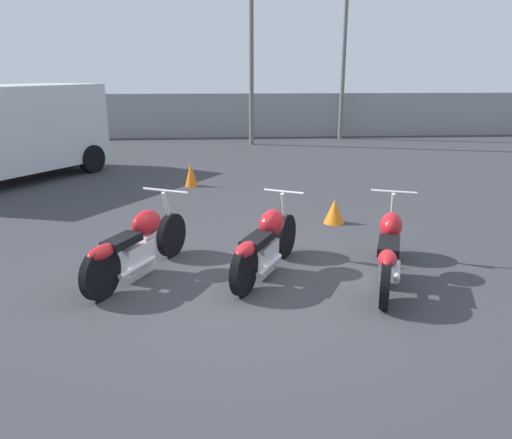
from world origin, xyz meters
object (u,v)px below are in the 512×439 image
object	(u,v)px
traffic_cone_near	(191,174)
motorcycle_slot_0	(137,245)
traffic_cone_far	(334,211)
light_pole_left	(345,31)
motorcycle_slot_2	(389,249)
motorcycle_slot_1	(266,243)

from	to	relation	value
traffic_cone_near	motorcycle_slot_0	bearing A→B (deg)	-94.29
motorcycle_slot_0	traffic_cone_far	world-z (taller)	motorcycle_slot_0
light_pole_left	traffic_cone_near	size ratio (longest dim) A/B	12.03
traffic_cone_near	motorcycle_slot_2	bearing A→B (deg)	-63.77
motorcycle_slot_1	motorcycle_slot_2	world-z (taller)	motorcycle_slot_2
motorcycle_slot_0	traffic_cone_far	distance (m)	3.64
motorcycle_slot_1	motorcycle_slot_0	bearing A→B (deg)	-154.38
traffic_cone_far	light_pole_left	bearing A→B (deg)	76.27
motorcycle_slot_2	motorcycle_slot_0	bearing A→B (deg)	-166.35
motorcycle_slot_1	motorcycle_slot_2	distance (m)	1.51
motorcycle_slot_2	traffic_cone_far	size ratio (longest dim) A/B	5.06
light_pole_left	motorcycle_slot_1	world-z (taller)	light_pole_left
traffic_cone_near	traffic_cone_far	xyz separation A→B (m)	(2.58, -3.02, -0.06)
motorcycle_slot_2	traffic_cone_near	distance (m)	6.10
motorcycle_slot_0	light_pole_left	bearing A→B (deg)	93.19
motorcycle_slot_0	motorcycle_slot_2	xyz separation A→B (m)	(3.08, -0.36, -0.00)
motorcycle_slot_2	traffic_cone_far	xyz separation A→B (m)	(-0.12, 2.45, -0.21)
light_pole_left	motorcycle_slot_0	world-z (taller)	light_pole_left
traffic_cone_far	traffic_cone_near	bearing A→B (deg)	130.51
motorcycle_slot_1	traffic_cone_far	distance (m)	2.55
light_pole_left	traffic_cone_far	distance (m)	11.77
light_pole_left	traffic_cone_near	distance (m)	10.09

